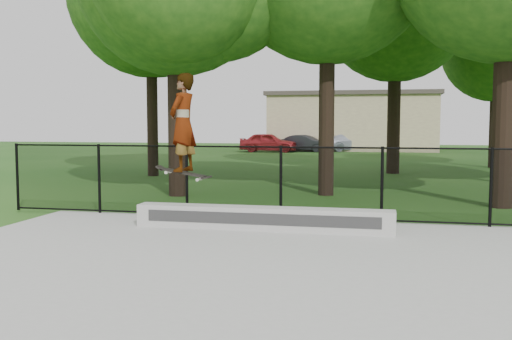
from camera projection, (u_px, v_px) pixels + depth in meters
The scene contains 9 objects.
ground at pixel (384, 335), 5.43m from camera, with size 100.00×100.00×0.00m, color #1B4A14.
concrete_slab at pixel (384, 332), 5.42m from camera, with size 14.00×12.00×0.06m, color #A3A29D.
grind_ledge at pixel (262, 218), 10.43m from camera, with size 4.75×0.40×0.42m, color #B5B5B0.
car_a at pixel (268, 142), 39.56m from camera, with size 1.60×3.95×1.35m, color maroon.
car_b at pixel (305, 143), 40.05m from camera, with size 1.25×3.24×1.18m, color black.
car_c at pixel (352, 142), 40.76m from camera, with size 1.82×4.11×1.30m, color #AAAFC1.
skater_airborne at pixel (183, 124), 10.40m from camera, with size 0.83×0.73×1.96m.
chainlink_fence at pixel (382, 185), 11.11m from camera, with size 16.06×0.06×1.50m.
distant_building at pixel (353, 121), 42.69m from camera, with size 12.40×6.40×4.30m.
Camera 1 is at (-0.08, -5.42, 2.01)m, focal length 40.00 mm.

